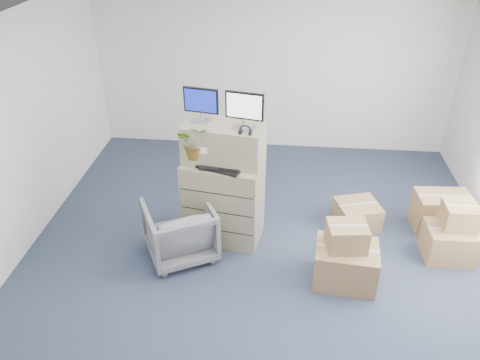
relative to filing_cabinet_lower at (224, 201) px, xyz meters
name	(u,v)px	position (x,y,z in m)	size (l,w,h in m)	color
ground	(259,279)	(0.52, -0.79, -0.56)	(7.00, 7.00, 0.00)	#252D43
wall_back	(274,70)	(0.52, 2.72, 0.84)	(6.00, 0.02, 2.80)	silver
filing_cabinet_lower	(224,201)	(0.00, 0.00, 0.00)	(0.96, 0.59, 1.12)	tan
filing_cabinet_upper	(224,143)	(0.01, 0.05, 0.80)	(0.96, 0.48, 0.48)	tan
monitor_left	(201,103)	(-0.26, 0.12, 1.28)	(0.42, 0.20, 0.42)	#99999E
monitor_right	(244,109)	(0.27, -0.03, 1.29)	(0.45, 0.22, 0.44)	#99999E
headphones	(245,131)	(0.29, -0.16, 1.08)	(0.14, 0.14, 0.02)	black
keyboard	(220,168)	(-0.02, -0.15, 0.57)	(0.54, 0.23, 0.03)	black
mouse	(249,170)	(0.33, -0.18, 0.58)	(0.10, 0.06, 0.03)	silver
water_bottle	(229,151)	(0.08, 0.04, 0.70)	(0.08, 0.08, 0.29)	gray
phone_dock	(218,158)	(-0.06, 0.01, 0.61)	(0.08, 0.07, 0.15)	silver
external_drive	(250,158)	(0.33, 0.09, 0.59)	(0.22, 0.16, 0.07)	black
tissue_box	(247,155)	(0.30, 0.02, 0.67)	(0.23, 0.11, 0.09)	#3870BF
potted_plant	(196,145)	(-0.31, -0.05, 0.81)	(0.41, 0.46, 0.44)	#8FA484
office_chair	(180,228)	(-0.49, -0.42, -0.15)	(0.79, 0.74, 0.82)	slate
cardboard_boxes	(399,234)	(2.23, -0.11, -0.28)	(2.13, 1.74, 0.80)	#916546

